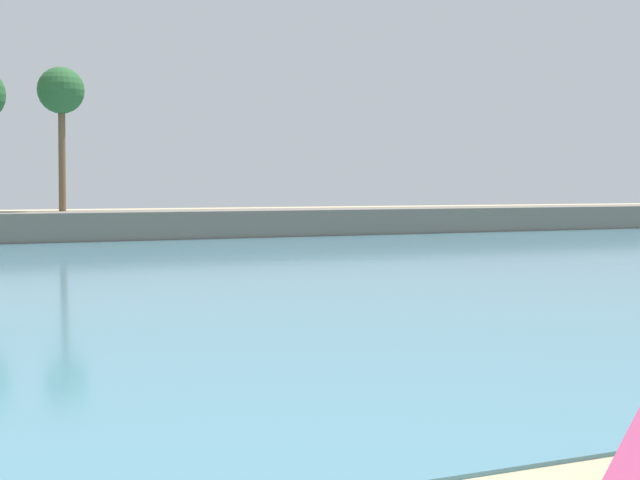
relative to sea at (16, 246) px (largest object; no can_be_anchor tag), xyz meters
The scene contains 1 object.
sea is the anchor object (origin of this frame).
Camera 1 is at (-3.97, -1.24, 3.45)m, focal length 49.63 mm.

